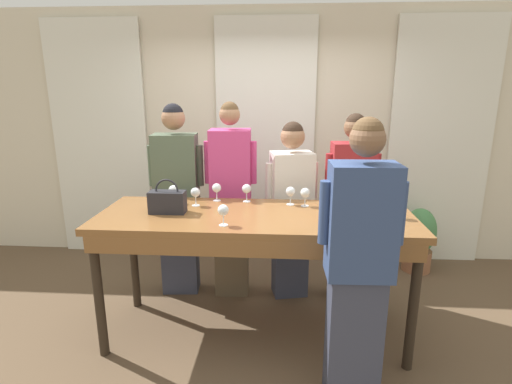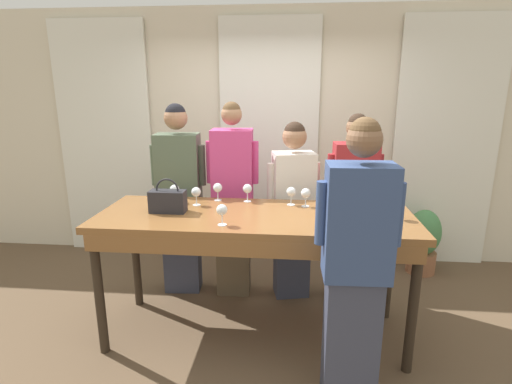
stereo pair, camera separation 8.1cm
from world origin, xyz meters
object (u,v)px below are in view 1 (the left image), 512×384
object	(u,v)px
wine_glass_front_right	(351,203)
wine_glass_back_mid	(354,213)
wine_bottle	(342,206)
wine_glass_front_mid	(173,190)
wine_glass_back_right	(195,193)
wine_glass_near_host	(305,193)
potted_plant	(419,238)
wine_glass_center_mid	(217,188)
host_pouring	(358,265)
guest_pink_top	(231,200)
guest_olive_jacket	(177,199)
guest_striped_shirt	(350,206)
wine_glass_front_left	(223,211)
wine_glass_center_left	(398,204)
wine_glass_back_left	(247,189)
handbag	(167,201)
tasting_bar	(255,228)
wine_glass_center_right	(291,192)
guest_cream_sweater	(291,209)

from	to	relation	value
wine_glass_front_right	wine_glass_back_mid	size ratio (longest dim) A/B	1.00
wine_bottle	wine_glass_front_mid	xyz separation A→B (m)	(-1.32, 0.39, -0.01)
wine_glass_back_right	wine_glass_near_host	world-z (taller)	same
potted_plant	wine_glass_center_mid	bearing A→B (deg)	-155.08
wine_glass_front_mid	host_pouring	world-z (taller)	host_pouring
wine_glass_near_host	guest_pink_top	bearing A→B (deg)	145.98
guest_olive_jacket	wine_glass_center_mid	bearing A→B (deg)	-37.94
guest_olive_jacket	guest_striped_shirt	distance (m)	1.61
wine_glass_back_right	guest_striped_shirt	world-z (taller)	guest_striped_shirt
wine_glass_front_left	wine_glass_front_right	world-z (taller)	same
wine_glass_near_host	wine_glass_front_mid	bearing A→B (deg)	178.98
wine_glass_back_right	host_pouring	world-z (taller)	host_pouring
wine_glass_center_left	wine_glass_center_mid	bearing A→B (deg)	165.13
wine_glass_back_left	guest_striped_shirt	size ratio (longest dim) A/B	0.09
handbag	guest_olive_jacket	size ratio (longest dim) A/B	0.15
tasting_bar	wine_glass_back_right	world-z (taller)	wine_glass_back_right
wine_glass_center_right	guest_striped_shirt	world-z (taller)	guest_striped_shirt
potted_plant	handbag	bearing A→B (deg)	-151.12
guest_striped_shirt	host_pouring	bearing A→B (deg)	-97.02
wine_bottle	wine_glass_center_left	size ratio (longest dim) A/B	2.14
wine_glass_center_mid	guest_cream_sweater	xyz separation A→B (m)	(0.64, 0.34, -0.27)
wine_glass_center_right	host_pouring	world-z (taller)	host_pouring
handbag	guest_cream_sweater	distance (m)	1.21
wine_glass_center_left	wine_glass_back_mid	world-z (taller)	same
wine_glass_back_right	host_pouring	distance (m)	1.44
wine_glass_back_mid	guest_cream_sweater	size ratio (longest dim) A/B	0.09
wine_glass_back_left	wine_glass_near_host	distance (m)	0.49
wine_bottle	host_pouring	xyz separation A→B (m)	(0.04, -0.51, -0.22)
handbag	wine_glass_front_right	world-z (taller)	handbag
wine_glass_near_host	wine_glass_back_right	bearing A→B (deg)	-176.93
wine_bottle	guest_striped_shirt	size ratio (longest dim) A/B	0.19
wine_glass_front_mid	host_pouring	bearing A→B (deg)	-33.36
wine_glass_front_mid	guest_olive_jacket	size ratio (longest dim) A/B	0.08
wine_glass_front_mid	wine_glass_near_host	distance (m)	1.08
wine_glass_front_mid	wine_glass_back_right	size ratio (longest dim) A/B	1.00
tasting_bar	handbag	distance (m)	0.70
wine_glass_back_mid	host_pouring	world-z (taller)	host_pouring
wine_glass_back_right	guest_pink_top	bearing A→B (deg)	65.77
handbag	wine_glass_back_left	world-z (taller)	handbag
wine_glass_back_mid	potted_plant	world-z (taller)	wine_glass_back_mid
host_pouring	potted_plant	xyz separation A→B (m)	(1.02, 1.93, -0.56)
wine_glass_center_right	guest_pink_top	bearing A→B (deg)	142.75
handbag	wine_glass_near_host	xyz separation A→B (m)	(1.06, 0.25, 0.02)
wine_glass_center_left	guest_pink_top	world-z (taller)	guest_pink_top
guest_pink_top	handbag	bearing A→B (deg)	-119.75
wine_glass_center_left	wine_glass_back_right	xyz separation A→B (m)	(-1.54, 0.21, 0.00)
handbag	wine_glass_center_right	bearing A→B (deg)	16.51
wine_glass_center_mid	wine_glass_back_left	distance (m)	0.25
wine_glass_near_host	guest_olive_jacket	bearing A→B (deg)	159.13
wine_glass_front_mid	wine_glass_near_host	world-z (taller)	same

